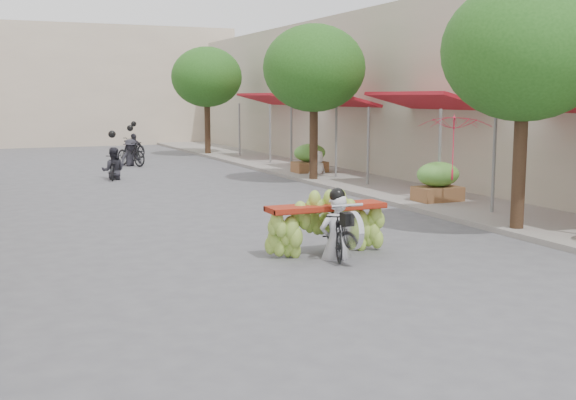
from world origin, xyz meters
The scene contains 15 objects.
ground centered at (0.00, 0.00, 0.00)m, with size 120.00×120.00×0.00m, color #57575C.
sidewalk_right centered at (7.00, 15.00, 0.06)m, with size 4.00×60.00×0.12m, color gray.
shophouse_row_right centered at (11.99, 14.00, 3.00)m, with size 9.77×40.00×6.00m.
far_building centered at (0.00, 38.00, 3.50)m, with size 20.00×6.00×7.00m, color beige.
street_tree_near centered at (5.40, 4.00, 3.78)m, with size 3.40×3.40×5.25m.
street_tree_mid centered at (5.40, 14.00, 3.78)m, with size 3.40×3.40×5.25m.
street_tree_far centered at (5.40, 26.00, 3.78)m, with size 3.40×3.40×5.25m.
produce_crate_mid centered at (6.20, 8.00, 0.71)m, with size 1.20×0.88×1.16m.
produce_crate_far centered at (6.20, 16.00, 0.71)m, with size 1.20×0.88×1.16m.
banana_motorbike centered at (0.79, 3.57, 0.73)m, with size 2.24×1.76×2.16m.
market_umbrella centered at (6.16, 7.28, 2.45)m, with size 1.96×1.96×1.71m.
pedestrian centered at (6.24, 15.46, 0.95)m, with size 0.90×0.63×1.67m.
bg_motorbike_a centered at (-0.66, 17.50, 0.78)m, with size 0.89×1.53×1.95m.
bg_motorbike_b centered at (0.87, 22.08, 0.83)m, with size 1.28×1.85×1.95m.
bg_motorbike_c centered at (1.94, 26.62, 0.79)m, with size 1.12×1.75×1.95m.
Camera 1 is at (-5.01, -7.84, 2.88)m, focal length 45.00 mm.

